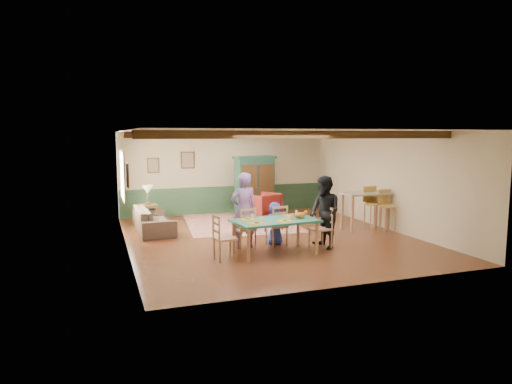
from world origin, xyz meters
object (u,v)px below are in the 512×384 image
object	(u,v)px
armoire	(255,186)
counter_table	(365,211)
dining_chair_far_left	(245,228)
table_lamp	(148,195)
bar_stool_left	(373,209)
dining_table	(275,237)
end_table	(148,215)
bar_stool_right	(388,211)
person_child	(275,223)
dining_chair_far_right	(276,225)
dining_chair_end_right	(321,228)
person_woman	(325,212)
person_man	(244,210)
dining_chair_end_left	(225,237)
cat	(300,215)
armchair	(262,206)
sofa	(153,220)

from	to	relation	value
armoire	counter_table	bearing A→B (deg)	-63.05
dining_chair_far_left	table_lamp	size ratio (longest dim) A/B	1.74
counter_table	bar_stool_left	bearing A→B (deg)	-24.71
dining_table	armoire	world-z (taller)	armoire
end_table	bar_stool_right	size ratio (longest dim) A/B	0.53
dining_chair_far_left	armoire	bearing A→B (deg)	-117.18
armoire	person_child	bearing A→B (deg)	-107.50
dining_chair_far_right	dining_chair_end_right	world-z (taller)	same
bar_stool_right	table_lamp	bearing A→B (deg)	155.32
dining_chair_far_left	person_child	bearing A→B (deg)	-174.29
person_woman	bar_stool_right	bearing A→B (deg)	107.51
armoire	dining_chair_far_right	bearing A→B (deg)	-107.17
person_man	counter_table	xyz separation A→B (m)	(3.76, 0.80, -0.35)
dining_table	dining_chair_end_left	xyz separation A→B (m)	(-1.16, -0.11, 0.10)
dining_chair_end_right	counter_table	xyz separation A→B (m)	(2.11, 1.47, 0.04)
person_woman	end_table	size ratio (longest dim) A/B	2.77
cat	armoire	xyz separation A→B (m)	(0.65, 4.92, 0.11)
armoire	end_table	xyz separation A→B (m)	(-3.49, -0.61, -0.66)
dining_chair_far_right	table_lamp	world-z (taller)	table_lamp
armoire	table_lamp	size ratio (longest dim) A/B	3.48
dining_table	table_lamp	bearing A→B (deg)	118.13
dining_chair_far_left	dining_chair_far_right	xyz separation A→B (m)	(0.81, 0.07, 0.00)
dining_chair_far_left	armchair	distance (m)	3.62
table_lamp	bar_stool_left	xyz separation A→B (m)	(5.75, -2.77, -0.29)
person_man	counter_table	distance (m)	3.86
person_child	bar_stool_right	bearing A→B (deg)	179.70
dining_chair_far_left	table_lamp	world-z (taller)	table_lamp
table_lamp	counter_table	world-z (taller)	table_lamp
dining_chair_end_right	bar_stool_left	bearing A→B (deg)	115.64
dining_chair_end_right	person_child	xyz separation A→B (m)	(-0.83, 0.74, 0.03)
person_child	armchair	distance (m)	3.20
person_woman	dining_chair_far_right	bearing A→B (deg)	-130.27
dining_chair_far_right	bar_stool_left	world-z (taller)	bar_stool_left
dining_chair_far_left	person_man	world-z (taller)	person_man
dining_chair_end_left	person_child	world-z (taller)	person_child
dining_chair_far_left	dining_chair_end_right	distance (m)	1.74
person_child	person_man	bearing A→B (deg)	0.00
sofa	dining_chair_end_right	bearing A→B (deg)	-134.89
armoire	person_woman	bearing A→B (deg)	-94.51
dining_chair_far_left	table_lamp	distance (m)	4.02
person_woman	cat	distance (m)	0.72
armoire	bar_stool_left	xyz separation A→B (m)	(2.26, -3.38, -0.37)
dining_chair_end_left	person_woman	xyz separation A→B (m)	(2.43, 0.22, 0.36)
dining_table	armoire	distance (m)	5.05
person_man	bar_stool_left	size ratio (longest dim) A/B	1.47
person_woman	counter_table	bearing A→B (deg)	120.77
dining_chair_far_right	bar_stool_right	distance (m)	3.39
person_man	table_lamp	size ratio (longest dim) A/B	3.16
person_man	sofa	size ratio (longest dim) A/B	0.79
cat	sofa	xyz separation A→B (m)	(-2.81, 3.35, -0.53)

